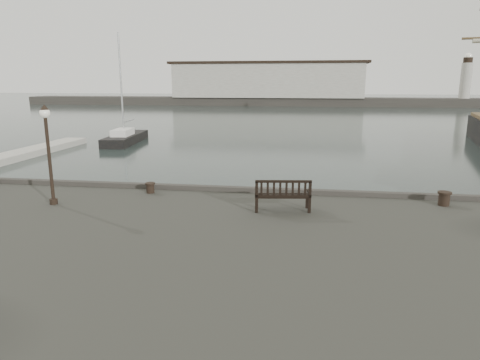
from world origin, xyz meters
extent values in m
plane|color=black|center=(0.00, 0.00, 0.00)|extent=(400.00, 400.00, 0.00)
cube|color=#383530|center=(0.00, 92.00, 1.00)|extent=(140.00, 8.00, 2.00)
cube|color=beige|center=(-8.00, 92.00, 6.00)|extent=(46.00, 9.00, 8.00)
cube|color=black|center=(-8.00, 92.00, 10.30)|extent=(48.00, 9.50, 0.60)
cylinder|color=beige|center=(38.00, 92.00, 6.00)|extent=(2.40, 2.40, 8.00)
sphere|color=silver|center=(38.00, 92.00, 11.40)|extent=(1.61, 1.61, 1.61)
cube|color=black|center=(0.96, -2.39, 2.06)|extent=(1.88, 0.86, 0.05)
cube|color=black|center=(1.00, -2.65, 2.33)|extent=(1.80, 0.31, 0.54)
cube|color=black|center=(0.96, -2.39, 1.81)|extent=(1.75, 0.76, 0.50)
cylinder|color=black|center=(-4.14, -0.86, 1.76)|extent=(0.47, 0.47, 0.40)
cylinder|color=black|center=(6.41, -0.98, 1.80)|extent=(0.49, 0.49, 0.48)
cylinder|color=black|center=(-6.92, -2.83, 3.08)|extent=(0.11, 0.11, 3.04)
cylinder|color=black|center=(-6.92, -2.83, 1.65)|extent=(0.26, 0.26, 0.19)
sphere|color=silver|center=(-6.92, -2.83, 4.69)|extent=(0.34, 0.34, 0.34)
cone|color=black|center=(-6.92, -2.83, 4.88)|extent=(0.28, 0.28, 0.17)
cube|color=black|center=(-15.37, 22.78, 0.10)|extent=(3.10, 8.52, 1.40)
cube|color=silver|center=(-15.37, 22.78, 1.10)|extent=(1.77, 3.05, 0.60)
cylinder|color=#B2B5B7|center=(-15.37, 22.78, 5.43)|extent=(0.16, 0.16, 9.25)
camera|label=1|loc=(1.61, -15.97, 5.69)|focal=32.00mm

